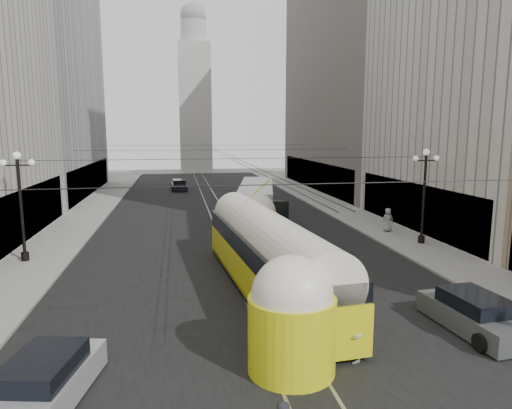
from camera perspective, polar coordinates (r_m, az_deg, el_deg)
name	(u,v)px	position (r m, az deg, el deg)	size (l,w,h in m)	color
road	(218,213)	(43.21, -4.81, -1.12)	(20.00, 85.00, 0.02)	black
sidewalk_left	(92,210)	(47.24, -19.86, -0.66)	(4.00, 72.00, 0.15)	gray
sidewalk_right	(327,204)	(49.06, 8.92, 0.12)	(4.00, 72.00, 0.15)	gray
rail_left	(210,214)	(43.16, -5.80, -1.15)	(0.12, 85.00, 0.04)	gray
rail_right	(226,213)	(43.28, -3.82, -1.09)	(0.12, 85.00, 0.04)	gray
building_left_far	(31,73)	(60.51, -26.31, 14.51)	(12.60, 28.60, 28.60)	#999999
building_right_far	(360,64)	(63.11, 12.85, 16.77)	(12.60, 32.60, 32.60)	#514C47
distant_tower	(195,93)	(90.25, -7.68, 13.68)	(6.00, 6.00, 31.36)	#B2AFA8
lamppost_left_mid	(21,200)	(29.54, -27.35, 0.50)	(1.86, 0.44, 6.37)	black
lamppost_right_mid	(424,191)	(32.50, 20.28, 1.65)	(1.86, 0.44, 6.37)	black
catenary	(219,151)	(41.57, -4.63, 6.65)	(25.00, 72.00, 0.23)	black
streetcar	(268,253)	(21.92, 1.45, -6.08)	(4.20, 17.69, 3.89)	#CECD11
city_bus	(256,202)	(38.63, 0.04, 0.38)	(5.12, 13.18, 3.25)	#939798
sedan_silver	(44,383)	(14.99, -24.96, -19.57)	(2.79, 4.89, 1.45)	#A3A2A7
sedan_grey	(474,314)	(19.95, 25.60, -12.28)	(2.29, 4.82, 1.48)	#4F5253
sedan_white_far	(252,193)	(52.13, -0.55, 1.41)	(2.61, 4.88, 1.46)	#B9B9B9
sedan_dark_far	(179,185)	(60.77, -9.59, 2.36)	(2.11, 4.61, 1.42)	black
pedestrian_crossing_b	(354,334)	(16.17, 12.17, -15.58)	(0.92, 0.72, 1.90)	#BAB8AE
pedestrian_sidewalk_right	(388,220)	(35.93, 16.15, -1.85)	(0.87, 0.53, 1.78)	gray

